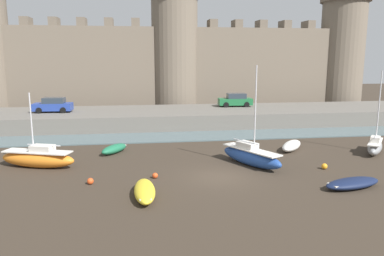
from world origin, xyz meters
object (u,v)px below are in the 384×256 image
at_px(rowboat_near_channel_right, 291,145).
at_px(rowboat_near_channel_left, 114,149).
at_px(sailboat_foreground_left, 251,156).
at_px(rowboat_midflat_right, 145,191).
at_px(mooring_buoy_off_centre, 324,166).
at_px(mooring_buoy_mid_mud, 90,181).
at_px(car_quay_centre_west, 235,100).
at_px(sailboat_midflat_centre, 375,146).
at_px(sailboat_foreground_centre, 38,158).
at_px(rowboat_foreground_right, 352,183).
at_px(mooring_buoy_near_channel, 155,176).
at_px(car_quay_east, 53,105).

relative_size(rowboat_near_channel_right, rowboat_near_channel_left, 1.16).
bearing_deg(sailboat_foreground_left, rowboat_near_channel_right, 39.09).
bearing_deg(rowboat_midflat_right, rowboat_near_channel_left, 102.65).
bearing_deg(mooring_buoy_off_centre, rowboat_midflat_right, -164.02).
xyz_separation_m(mooring_buoy_mid_mud, car_quay_centre_west, (14.86, 22.22, 2.27)).
height_order(rowboat_near_channel_left, sailboat_midflat_centre, sailboat_midflat_centre).
height_order(rowboat_near_channel_left, mooring_buoy_off_centre, rowboat_near_channel_left).
distance_m(sailboat_foreground_centre, mooring_buoy_off_centre, 20.10).
bearing_deg(mooring_buoy_off_centre, rowboat_near_channel_right, 91.16).
bearing_deg(car_quay_centre_west, rowboat_near_channel_right, -87.24).
xyz_separation_m(rowboat_foreground_right, car_quay_centre_west, (-0.66, 25.09, 2.16)).
relative_size(rowboat_foreground_right, sailboat_midflat_centre, 0.61).
height_order(sailboat_midflat_centre, mooring_buoy_near_channel, sailboat_midflat_centre).
bearing_deg(rowboat_near_channel_left, mooring_buoy_mid_mud, -97.39).
bearing_deg(sailboat_midflat_centre, mooring_buoy_off_centre, -150.04).
distance_m(mooring_buoy_off_centre, mooring_buoy_mid_mud, 15.77).
bearing_deg(car_quay_east, sailboat_midflat_centre, -29.09).
bearing_deg(mooring_buoy_off_centre, rowboat_foreground_right, -93.09).
bearing_deg(sailboat_foreground_left, mooring_buoy_off_centre, -19.44).
bearing_deg(mooring_buoy_near_channel, rowboat_near_channel_right, 26.68).
height_order(rowboat_near_channel_right, car_quay_centre_west, car_quay_centre_west).
height_order(rowboat_near_channel_right, rowboat_midflat_right, rowboat_near_channel_right).
height_order(rowboat_near_channel_left, mooring_buoy_near_channel, rowboat_near_channel_left).
distance_m(rowboat_near_channel_left, rowboat_foreground_right, 17.90).
bearing_deg(rowboat_foreground_right, car_quay_east, 133.45).
bearing_deg(rowboat_midflat_right, mooring_buoy_mid_mud, 141.33).
xyz_separation_m(mooring_buoy_off_centre, car_quay_centre_west, (-0.87, 21.26, 2.26)).
relative_size(sailboat_foreground_left, rowboat_midflat_right, 1.88).
xyz_separation_m(rowboat_near_channel_left, car_quay_centre_west, (13.88, 14.67, 2.10)).
relative_size(sailboat_midflat_centre, rowboat_midflat_right, 1.74).
bearing_deg(mooring_buoy_off_centre, rowboat_near_channel_left, 155.93).
relative_size(rowboat_near_channel_right, rowboat_midflat_right, 0.91).
distance_m(sailboat_midflat_centre, mooring_buoy_near_channel, 18.34).
height_order(rowboat_near_channel_right, mooring_buoy_near_channel, rowboat_near_channel_right).
relative_size(rowboat_near_channel_left, car_quay_centre_west, 0.71).
bearing_deg(sailboat_foreground_left, mooring_buoy_near_channel, -163.60).
distance_m(rowboat_near_channel_left, rowboat_midflat_right, 10.42).
bearing_deg(rowboat_near_channel_left, car_quay_centre_west, 46.57).
bearing_deg(mooring_buoy_near_channel, sailboat_midflat_centre, 12.30).
bearing_deg(rowboat_near_channel_left, rowboat_foreground_right, -35.62).
xyz_separation_m(rowboat_near_channel_left, rowboat_midflat_right, (2.28, -10.16, 0.01)).
bearing_deg(rowboat_foreground_right, sailboat_foreground_left, 129.70).
distance_m(rowboat_midflat_right, car_quay_centre_west, 27.49).
bearing_deg(sailboat_foreground_centre, car_quay_centre_west, 43.49).
bearing_deg(car_quay_centre_west, rowboat_foreground_right, -88.48).
xyz_separation_m(rowboat_midflat_right, mooring_buoy_off_centre, (12.47, 3.57, -0.17)).
height_order(sailboat_foreground_left, car_quay_centre_west, sailboat_foreground_left).
bearing_deg(sailboat_foreground_centre, rowboat_near_channel_left, 33.16).
height_order(mooring_buoy_mid_mud, car_quay_east, car_quay_east).
xyz_separation_m(rowboat_near_channel_right, car_quay_centre_west, (-0.76, 15.76, 2.07)).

